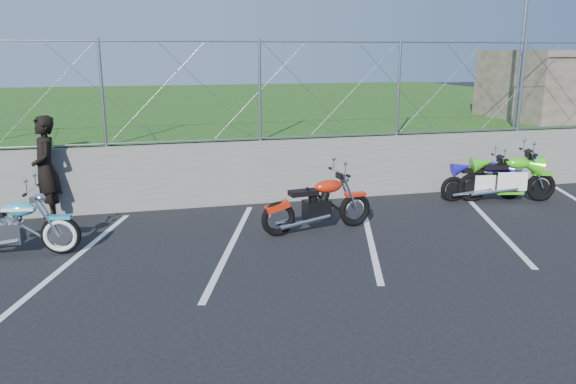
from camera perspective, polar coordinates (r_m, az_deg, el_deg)
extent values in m
plane|color=black|center=(8.31, -4.73, -7.58)|extent=(90.00, 90.00, 0.00)
cube|color=#63635F|center=(11.45, -7.70, 1.81)|extent=(30.00, 0.22, 1.30)
cube|color=#1F4813|center=(21.30, -10.83, 7.34)|extent=(30.00, 20.00, 1.30)
cylinder|color=gray|center=(11.20, -8.14, 14.92)|extent=(28.00, 0.03, 0.03)
cylinder|color=gray|center=(11.32, -7.81, 5.27)|extent=(28.00, 0.03, 0.03)
cylinder|color=gray|center=(14.28, 22.54, 12.00)|extent=(0.08, 0.08, 3.00)
cube|color=silver|center=(9.23, -20.75, -6.22)|extent=(1.49, 4.31, 0.01)
cube|color=silver|center=(9.23, -5.76, -5.33)|extent=(1.49, 4.31, 0.01)
cube|color=silver|center=(9.84, 8.23, -4.16)|extent=(1.49, 4.31, 0.01)
cube|color=silver|center=(10.95, 19.95, -2.99)|extent=(1.49, 4.31, 0.01)
torus|color=black|center=(9.38, -22.06, -4.06)|extent=(0.62, 0.18, 0.61)
cube|color=silver|center=(9.60, -26.53, -3.72)|extent=(0.46, 0.31, 0.31)
ellipsoid|color=#2E9BBB|center=(9.43, -25.61, -1.57)|extent=(0.51, 0.29, 0.21)
cube|color=#2E9BBB|center=(9.30, -22.23, -2.38)|extent=(0.37, 0.18, 0.06)
cylinder|color=silver|center=(9.30, -24.60, 0.21)|extent=(0.11, 0.66, 0.03)
torus|color=black|center=(9.52, -1.00, -2.74)|extent=(0.62, 0.19, 0.61)
torus|color=black|center=(10.13, 6.80, -1.81)|extent=(0.62, 0.19, 0.61)
cube|color=black|center=(9.77, 2.93, -1.78)|extent=(0.49, 0.34, 0.33)
ellipsoid|color=red|center=(9.76, 4.10, 0.57)|extent=(0.55, 0.31, 0.23)
cube|color=black|center=(9.58, 1.57, -0.07)|extent=(0.52, 0.30, 0.09)
cube|color=red|center=(10.05, 6.85, -0.25)|extent=(0.39, 0.20, 0.06)
cylinder|color=silver|center=(9.80, 5.22, 2.03)|extent=(0.13, 0.70, 0.03)
torus|color=black|center=(12.32, 18.19, 0.46)|extent=(0.62, 0.25, 0.61)
torus|color=black|center=(12.88, 24.29, 0.47)|extent=(0.62, 0.25, 0.61)
cube|color=black|center=(12.55, 21.26, 0.92)|extent=(0.52, 0.38, 0.35)
ellipsoid|color=#46D01A|center=(12.56, 22.37, 2.73)|extent=(0.58, 0.36, 0.24)
cube|color=black|center=(12.39, 20.26, 2.44)|extent=(0.55, 0.35, 0.09)
cube|color=#46D01A|center=(12.82, 24.41, 1.72)|extent=(0.41, 0.24, 0.06)
cylinder|color=silver|center=(12.59, 23.21, 3.78)|extent=(0.19, 0.72, 0.03)
torus|color=black|center=(12.23, 16.42, 0.30)|extent=(0.54, 0.16, 0.54)
torus|color=black|center=(12.78, 21.64, 0.46)|extent=(0.54, 0.16, 0.54)
cube|color=black|center=(12.46, 19.04, 0.78)|extent=(0.44, 0.30, 0.30)
ellipsoid|color=#1D14C2|center=(12.48, 19.99, 2.40)|extent=(0.49, 0.27, 0.21)
cube|color=black|center=(12.30, 18.18, 2.09)|extent=(0.47, 0.27, 0.08)
cube|color=#1D14C2|center=(12.73, 21.74, 1.55)|extent=(0.35, 0.17, 0.05)
cylinder|color=silver|center=(12.51, 20.70, 3.33)|extent=(0.10, 0.64, 0.03)
imported|color=black|center=(11.14, -23.39, 2.14)|extent=(0.63, 0.81, 1.95)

